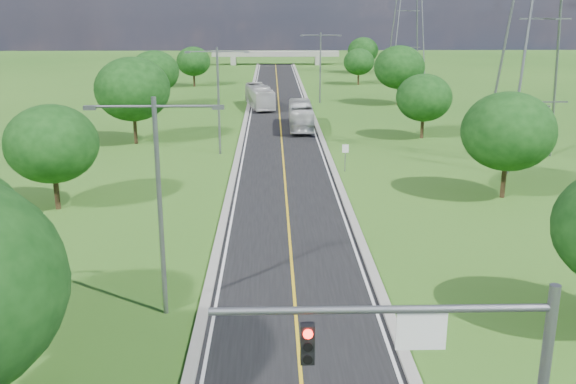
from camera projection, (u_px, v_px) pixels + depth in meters
name	position (u px, v px, depth m)	size (l,w,h in m)	color
ground	(280.00, 125.00, 75.90)	(260.00, 260.00, 0.00)	#2B5A19
road	(280.00, 117.00, 81.65)	(8.00, 150.00, 0.06)	black
curb_left	(246.00, 116.00, 81.52)	(0.50, 150.00, 0.22)	gray
curb_right	(313.00, 116.00, 81.73)	(0.50, 150.00, 0.22)	gray
signal_mast	(462.00, 370.00, 16.08)	(8.54, 0.33, 7.20)	slate
speed_limit_sign	(345.00, 153.00, 54.45)	(0.55, 0.09, 2.40)	slate
overpass	(276.00, 54.00, 151.98)	(30.00, 3.00, 3.20)	gray
streetlight_near_left	(159.00, 190.00, 28.02)	(5.90, 0.25, 10.00)	slate
streetlight_mid_left	(218.00, 92.00, 59.69)	(5.90, 0.25, 10.00)	slate
streetlight_far_right	(320.00, 61.00, 91.65)	(5.90, 0.25, 10.00)	slate
power_tower_near	(547.00, 1.00, 53.32)	(9.00, 6.40, 28.00)	slate
power_tower_far	(409.00, 3.00, 125.39)	(9.00, 6.40, 28.00)	slate
tree_lb	(52.00, 144.00, 43.49)	(6.30, 6.30, 7.33)	black
tree_lc	(133.00, 89.00, 64.37)	(7.56, 7.56, 8.79)	black
tree_ld	(155.00, 72.00, 87.52)	(6.72, 6.72, 7.82)	black
tree_le	(193.00, 61.00, 110.78)	(5.88, 5.88, 6.84)	black
tree_rb	(508.00, 131.00, 46.12)	(6.72, 6.72, 7.82)	black
tree_rc	(424.00, 98.00, 67.38)	(5.88, 5.88, 6.84)	black
tree_rd	(399.00, 67.00, 90.19)	(7.14, 7.14, 8.30)	black
tree_re	(359.00, 62.00, 113.51)	(5.46, 5.46, 6.35)	black
tree_rf	(363.00, 50.00, 132.61)	(6.30, 6.30, 7.33)	black
bus_outbound	(301.00, 116.00, 73.17)	(2.52, 10.77, 3.00)	silver
bus_inbound	(260.00, 96.00, 88.32)	(2.57, 10.97, 3.05)	silver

